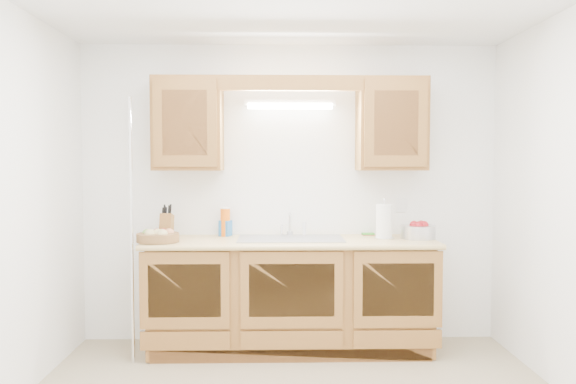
{
  "coord_description": "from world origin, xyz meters",
  "views": [
    {
      "loc": [
        -0.12,
        -3.26,
        1.51
      ],
      "look_at": [
        -0.03,
        0.85,
        1.3
      ],
      "focal_mm": 35.0,
      "sensor_mm": 36.0,
      "label": 1
    }
  ],
  "objects_px": {
    "fruit_basket": "(158,236)",
    "apple_bowl": "(418,231)",
    "paper_towel": "(384,222)",
    "knife_block": "(167,225)"
  },
  "relations": [
    {
      "from": "fruit_basket",
      "to": "paper_towel",
      "type": "bearing_deg",
      "value": 4.79
    },
    {
      "from": "knife_block",
      "to": "fruit_basket",
      "type": "bearing_deg",
      "value": -90.12
    },
    {
      "from": "fruit_basket",
      "to": "apple_bowl",
      "type": "relative_size",
      "value": 1.3
    },
    {
      "from": "fruit_basket",
      "to": "apple_bowl",
      "type": "xyz_separation_m",
      "value": [
        2.06,
        0.15,
        0.02
      ]
    },
    {
      "from": "paper_towel",
      "to": "apple_bowl",
      "type": "relative_size",
      "value": 1.02
    },
    {
      "from": "knife_block",
      "to": "apple_bowl",
      "type": "distance_m",
      "value": 2.05
    },
    {
      "from": "knife_block",
      "to": "paper_towel",
      "type": "distance_m",
      "value": 1.77
    },
    {
      "from": "fruit_basket",
      "to": "paper_towel",
      "type": "height_order",
      "value": "paper_towel"
    },
    {
      "from": "fruit_basket",
      "to": "apple_bowl",
      "type": "distance_m",
      "value": 2.07
    },
    {
      "from": "knife_block",
      "to": "apple_bowl",
      "type": "relative_size",
      "value": 0.88
    }
  ]
}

